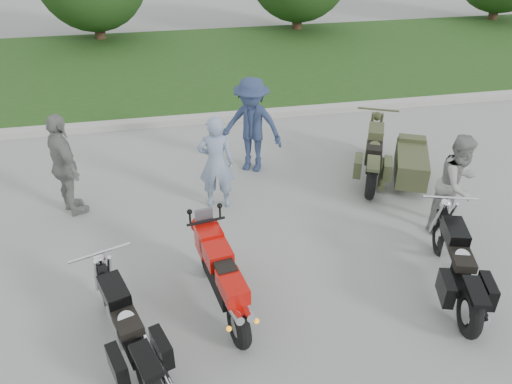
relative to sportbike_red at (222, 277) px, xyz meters
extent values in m
plane|color=#999A94|center=(0.64, -0.01, -0.52)|extent=(80.00, 80.00, 0.00)
cube|color=#A9A69F|center=(0.64, 5.99, -0.45)|extent=(60.00, 0.30, 0.15)
cube|color=#2E521C|center=(0.64, 10.14, -0.45)|extent=(60.00, 8.00, 0.14)
cylinder|color=#3F2B1C|center=(-2.36, 13.49, 0.08)|extent=(0.36, 0.36, 1.20)
cylinder|color=#3F2B1C|center=(4.64, 13.49, 0.08)|extent=(0.36, 0.36, 1.20)
cylinder|color=#3F2B1C|center=(12.64, 13.49, 0.08)|extent=(0.36, 0.36, 1.20)
torus|color=black|center=(0.10, -0.61, -0.24)|extent=(0.26, 0.58, 0.56)
torus|color=black|center=(-0.12, 0.69, -0.25)|extent=(0.20, 0.56, 0.55)
cube|color=black|center=(0.00, -0.01, -0.02)|extent=(0.39, 0.85, 0.32)
cube|color=#B50C07|center=(-0.03, 0.20, 0.22)|extent=(0.39, 0.54, 0.24)
cube|color=#B50C07|center=(0.07, -0.41, 0.19)|extent=(0.35, 0.54, 0.20)
cube|color=black|center=(0.02, -0.12, 0.26)|extent=(0.29, 0.35, 0.09)
cube|color=#B50C07|center=(-0.09, 0.53, 0.19)|extent=(0.36, 0.41, 0.36)
cylinder|color=silver|center=(0.05, -0.67, 0.04)|extent=(0.17, 0.43, 0.20)
cylinder|color=silver|center=(0.17, -0.65, 0.04)|extent=(0.17, 0.43, 0.20)
torus|color=black|center=(-0.92, -1.21, -0.21)|extent=(0.35, 0.64, 0.62)
torus|color=black|center=(-1.41, 0.21, -0.23)|extent=(0.29, 0.59, 0.59)
cube|color=black|center=(-1.17, -0.50, -0.14)|extent=(0.55, 1.10, 0.13)
cube|color=silver|center=(-1.17, -0.50, -0.07)|extent=(0.39, 0.48, 0.32)
cube|color=black|center=(-1.26, -0.24, 0.19)|extent=(0.41, 0.56, 0.20)
cube|color=black|center=(-1.12, -0.63, 0.10)|extent=(0.39, 0.52, 0.11)
cube|color=black|center=(-0.92, -1.21, 0.12)|extent=(0.35, 0.54, 0.05)
cylinder|color=silver|center=(-0.91, -0.75, -0.27)|extent=(0.41, 0.98, 0.09)
torus|color=black|center=(2.82, -0.97, -0.21)|extent=(0.33, 0.65, 0.63)
torus|color=black|center=(3.26, 0.50, -0.23)|extent=(0.28, 0.60, 0.60)
cube|color=black|center=(3.04, -0.24, -0.13)|extent=(0.51, 1.13, 0.13)
cube|color=silver|center=(3.04, -0.24, -0.06)|extent=(0.39, 0.48, 0.33)
cube|color=black|center=(3.12, 0.03, 0.20)|extent=(0.40, 0.56, 0.20)
cube|color=black|center=(3.00, -0.37, 0.11)|extent=(0.38, 0.52, 0.11)
cube|color=black|center=(2.82, -0.97, 0.13)|extent=(0.34, 0.55, 0.06)
cylinder|color=silver|center=(3.10, -0.60, -0.26)|extent=(0.38, 1.01, 0.09)
torus|color=black|center=(2.86, 2.14, -0.19)|extent=(0.42, 0.67, 0.66)
torus|color=black|center=(3.51, 3.59, -0.21)|extent=(0.36, 0.61, 0.62)
cube|color=black|center=(3.19, 2.87, -0.12)|extent=(0.67, 1.14, 0.14)
cube|color=#3D4227|center=(3.19, 2.87, -0.04)|extent=(0.44, 0.52, 0.34)
cube|color=#3D4227|center=(3.30, 3.13, 0.23)|extent=(0.47, 0.59, 0.21)
cube|color=black|center=(3.13, 2.74, 0.13)|extent=(0.45, 0.55, 0.12)
cube|color=#3D4227|center=(2.86, 2.14, 0.15)|extent=(0.41, 0.57, 0.06)
cylinder|color=#3D4227|center=(3.20, 2.49, -0.25)|extent=(0.53, 1.01, 0.10)
cube|color=#3D4227|center=(3.76, 2.50, -0.14)|extent=(1.00, 1.36, 0.43)
torus|color=black|center=(3.98, 2.40, -0.25)|extent=(0.33, 0.54, 0.54)
imported|color=#7F8FAC|center=(0.25, 2.43, 0.28)|extent=(0.65, 0.49, 1.61)
imported|color=gray|center=(3.74, 1.07, 0.27)|extent=(0.96, 0.87, 1.59)
imported|color=navy|center=(1.05, 3.57, 0.38)|extent=(1.34, 1.15, 1.80)
imported|color=gray|center=(-2.12, 2.70, 0.34)|extent=(0.85, 1.09, 1.72)
camera|label=1|loc=(-0.50, -4.68, 4.11)|focal=35.00mm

